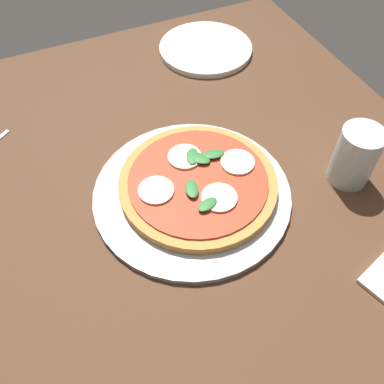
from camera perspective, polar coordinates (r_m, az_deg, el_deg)
name	(u,v)px	position (r m, az deg, el deg)	size (l,w,h in m)	color
ground_plane	(171,328)	(1.50, -2.91, -18.01)	(6.00, 6.00, 0.00)	#2D2B28
dining_table	(158,215)	(0.90, -4.60, -3.10)	(1.15, 1.09, 0.77)	#4C301E
serving_tray	(192,193)	(0.79, 0.00, -0.18)	(0.37, 0.37, 0.01)	#B2B2B7
pizza	(198,183)	(0.78, 0.82, 1.28)	(0.30, 0.30, 0.03)	#C6843F
plate_white	(206,48)	(1.15, 1.86, 18.90)	(0.24, 0.24, 0.01)	white
glass_cup	(355,156)	(0.84, 21.27, 4.55)	(0.08, 0.08, 0.12)	silver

